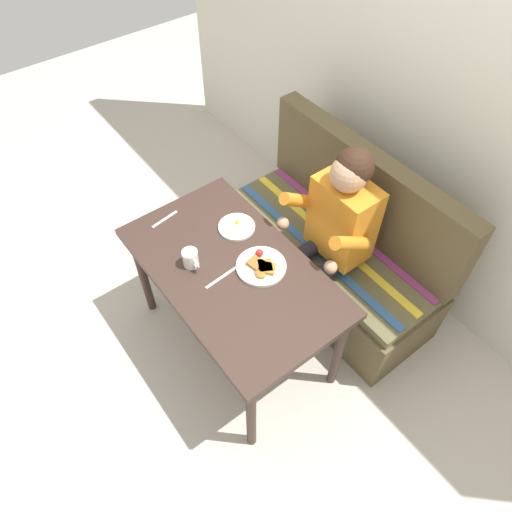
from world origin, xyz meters
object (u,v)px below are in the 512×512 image
Objects in this scene: couch at (334,250)px; plate_breakfast at (261,266)px; person at (333,227)px; fork at (165,219)px; table at (233,278)px; coffee_mug at (191,258)px; knife at (222,277)px; plate_eggs at (237,227)px.

couch is 5.67× the size of plate_breakfast.
person reaches higher than fork.
person is at bearing 80.22° from table.
plate_breakfast is 2.15× the size of coffee_mug.
plate_breakfast is at bearing 49.47° from coffee_mug.
knife is at bearing 24.86° from coffee_mug.
table is 0.11m from knife.
person is at bearing 40.17° from fork.
table is at bearing -99.78° from person.
fork reaches higher than table.
person reaches higher than couch.
couch is 0.46m from person.
fork is at bearing -159.66° from plate_breakfast.
plate_breakfast reaches higher than fork.
couch is 0.74m from plate_eggs.
fork is at bearing 171.79° from coffee_mug.
fork is at bearing -169.16° from table.
person is 0.78m from coffee_mug.
person is at bearing 78.18° from knife.
table is at bearing 96.87° from knife.
couch reaches higher than fork.
fork is 0.52m from knife.
plate_breakfast is (0.08, 0.12, 0.10)m from table.
table is 10.17× the size of coffee_mug.
person is 4.77× the size of plate_breakfast.
fork is at bearing -120.23° from couch.
person reaches higher than plate_breakfast.
coffee_mug is at bearing -130.53° from plate_breakfast.
couch is at bearing 120.18° from person.
plate_eggs is 0.34m from coffee_mug.
coffee_mug is at bearing -99.09° from couch.
person is 0.67m from knife.
fork is (-0.58, -0.22, -0.01)m from plate_breakfast.
plate_eggs is 1.17× the size of fork.
table is at bearing 45.28° from coffee_mug.
coffee_mug is at bearing -78.38° from plate_eggs.
table is 6.00× the size of knife.
plate_breakfast is 0.30m from plate_eggs.
plate_breakfast is (0.08, -0.64, 0.41)m from couch.
coffee_mug is 0.69× the size of fork.
couch is at bearing 90.00° from table.
person is 0.47m from plate_breakfast.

